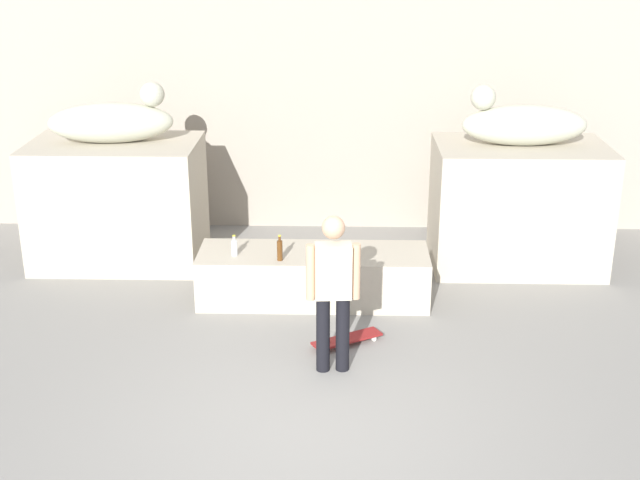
{
  "coord_description": "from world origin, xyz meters",
  "views": [
    {
      "loc": [
        0.33,
        -6.42,
        4.31
      ],
      "look_at": [
        0.1,
        2.14,
        1.1
      ],
      "focal_mm": 47.48,
      "sensor_mm": 36.0,
      "label": 1
    }
  ],
  "objects_px": {
    "statue_reclining_left": "(114,121)",
    "skateboard": "(347,339)",
    "skater": "(333,287)",
    "bottle_clear": "(234,247)",
    "statue_reclining_right": "(522,123)",
    "bottle_brown": "(280,250)"
  },
  "relations": [
    {
      "from": "statue_reclining_right",
      "to": "bottle_brown",
      "type": "bearing_deg",
      "value": 25.02
    },
    {
      "from": "bottle_clear",
      "to": "statue_reclining_right",
      "type": "bearing_deg",
      "value": 21.0
    },
    {
      "from": "statue_reclining_left",
      "to": "skater",
      "type": "xyz_separation_m",
      "value": [
        2.88,
        -2.97,
        -1.0
      ]
    },
    {
      "from": "bottle_brown",
      "to": "bottle_clear",
      "type": "xyz_separation_m",
      "value": [
        -0.55,
        0.14,
        -0.03
      ]
    },
    {
      "from": "skater",
      "to": "bottle_brown",
      "type": "xyz_separation_m",
      "value": [
        -0.64,
        1.46,
        -0.17
      ]
    },
    {
      "from": "skateboard",
      "to": "bottle_brown",
      "type": "bearing_deg",
      "value": -79.08
    },
    {
      "from": "statue_reclining_left",
      "to": "bottle_brown",
      "type": "xyz_separation_m",
      "value": [
        2.24,
        -1.51,
        -1.18
      ]
    },
    {
      "from": "bottle_clear",
      "to": "skateboard",
      "type": "bearing_deg",
      "value": -38.02
    },
    {
      "from": "statue_reclining_left",
      "to": "skateboard",
      "type": "bearing_deg",
      "value": -46.43
    },
    {
      "from": "statue_reclining_right",
      "to": "skateboard",
      "type": "height_order",
      "value": "statue_reclining_right"
    },
    {
      "from": "statue_reclining_left",
      "to": "bottle_clear",
      "type": "xyz_separation_m",
      "value": [
        1.69,
        -1.37,
        -1.2
      ]
    },
    {
      "from": "statue_reclining_left",
      "to": "bottle_clear",
      "type": "bearing_deg",
      "value": -46.88
    },
    {
      "from": "statue_reclining_right",
      "to": "skateboard",
      "type": "bearing_deg",
      "value": 45.82
    },
    {
      "from": "statue_reclining_left",
      "to": "skater",
      "type": "relative_size",
      "value": 0.99
    },
    {
      "from": "statue_reclining_right",
      "to": "skateboard",
      "type": "xyz_separation_m",
      "value": [
        -2.21,
        -2.41,
        -1.86
      ]
    },
    {
      "from": "skater",
      "to": "bottle_clear",
      "type": "distance_m",
      "value": 2.0
    },
    {
      "from": "statue_reclining_left",
      "to": "skateboard",
      "type": "relative_size",
      "value": 2.1
    },
    {
      "from": "skater",
      "to": "statue_reclining_left",
      "type": "bearing_deg",
      "value": -50.58
    },
    {
      "from": "statue_reclining_right",
      "to": "skateboard",
      "type": "distance_m",
      "value": 3.76
    },
    {
      "from": "skater",
      "to": "skateboard",
      "type": "height_order",
      "value": "skater"
    },
    {
      "from": "skater",
      "to": "bottle_clear",
      "type": "relative_size",
      "value": 6.54
    },
    {
      "from": "statue_reclining_right",
      "to": "bottle_clear",
      "type": "distance_m",
      "value": 3.99
    }
  ]
}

